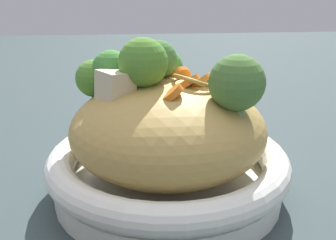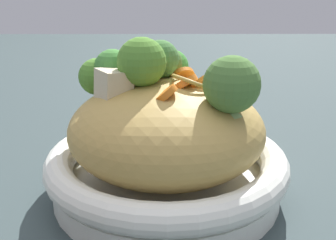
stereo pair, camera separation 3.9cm
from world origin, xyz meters
The scene contains 8 objects.
ground_plane centered at (0.00, 0.00, 0.00)m, with size 3.00×3.00×0.00m, color #344243.
serving_bowl centered at (0.00, 0.00, 0.03)m, with size 0.26×0.26×0.05m.
noodle_heap centered at (0.00, 0.00, 0.07)m, with size 0.20×0.20×0.11m.
broccoli_florets centered at (0.02, 0.01, 0.13)m, with size 0.19×0.19×0.08m.
carrot_coins centered at (0.01, 0.00, 0.12)m, with size 0.12×0.12×0.03m.
zucchini_slices centered at (0.06, 0.01, 0.11)m, with size 0.08×0.16×0.04m.
chicken_chunks centered at (0.01, 0.04, 0.12)m, with size 0.11×0.07×0.04m.
drinking_glass centered at (0.24, 0.04, 0.04)m, with size 0.07×0.07×0.08m.
Camera 1 is at (-0.37, 0.04, 0.21)m, focal length 40.66 mm.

